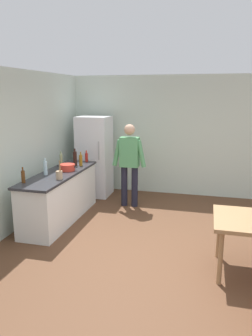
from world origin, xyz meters
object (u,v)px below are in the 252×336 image
refrigerator (95,156)px  cooking_pot (67,167)px  bottle_vinegar_tall (61,161)px  bottle_sauce_red (86,157)px  bottle_wine_dark (75,158)px  utensil_jar (59,175)px  bottle_water_clear (45,168)px  person (129,160)px  bottle_oil_amber (81,160)px  bottle_beer_brown (23,176)px

refrigerator → cooking_pot: refrigerator is taller
bottle_vinegar_tall → bottle_sauce_red: bearing=67.7°
bottle_wine_dark → bottle_vinegar_tall: (-0.18, -0.25, -0.01)m
utensil_jar → bottle_water_clear: bearing=149.9°
person → bottle_oil_amber: size_ratio=6.07×
bottle_vinegar_tall → bottle_water_clear: bearing=-92.7°
bottle_water_clear → bottle_beer_brown: bearing=-99.3°
person → bottle_vinegar_tall: bearing=-149.6°
bottle_water_clear → bottle_oil_amber: bottle_water_clear is taller
refrigerator → bottle_beer_brown: bearing=-98.2°
refrigerator → bottle_oil_amber: refrigerator is taller
bottle_vinegar_tall → bottle_beer_brown: size_ratio=1.23×
person → bottle_beer_brown: person is taller
bottle_oil_amber → bottle_sauce_red: bearing=94.8°
utensil_jar → bottle_oil_amber: utensil_jar is taller
person → bottle_wine_dark: person is taller
refrigerator → person: bearing=-30.2°
bottle_water_clear → bottle_wine_dark: 0.85m
bottle_sauce_red → bottle_wine_dark: 0.41m
refrigerator → cooking_pot: size_ratio=4.50×
refrigerator → utensil_jar: (0.11, -2.03, 0.08)m
cooking_pot → bottle_wine_dark: 0.44m
utensil_jar → bottle_vinegar_tall: (-0.33, 0.79, 0.06)m
person → bottle_oil_amber: (-0.88, -0.44, 0.04)m
person → bottle_sauce_red: 0.91m
person → bottle_vinegar_tall: 1.36m
refrigerator → person: 1.10m
bottle_sauce_red → bottle_beer_brown: (-0.38, -1.78, 0.01)m
person → bottle_sauce_red: bearing=-177.2°
bottle_water_clear → bottle_sauce_red: bottle_water_clear is taller
refrigerator → utensil_jar: size_ratio=5.62×
bottle_sauce_red → utensil_jar: bearing=-87.2°
refrigerator → bottle_vinegar_tall: 1.27m
cooking_pot → bottle_beer_brown: (-0.32, -0.96, 0.05)m
utensil_jar → bottle_wine_dark: bearing=98.6°
utensil_jar → bottle_vinegar_tall: size_ratio=1.00×
cooking_pot → bottle_wine_dark: bottle_wine_dark is taller
bottle_water_clear → bottle_wine_dark: bottle_wine_dark is taller
cooking_pot → bottle_sauce_red: bottle_sauce_red is taller
bottle_wine_dark → bottle_beer_brown: 1.42m
cooking_pot → bottle_water_clear: 0.46m
refrigerator → cooking_pot: bearing=-90.8°
bottle_wine_dark → bottle_beer_brown: size_ratio=1.31×
refrigerator → bottle_sauce_red: refrigerator is taller
refrigerator → bottle_wine_dark: size_ratio=5.29×
bottle_vinegar_tall → cooking_pot: bearing=-41.0°
bottle_sauce_red → bottle_vinegar_tall: bottle_vinegar_tall is taller
utensil_jar → bottle_wine_dark: bottle_wine_dark is taller
person → bottle_oil_amber: bearing=-153.6°
bottle_beer_brown → utensil_jar: bearing=37.8°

